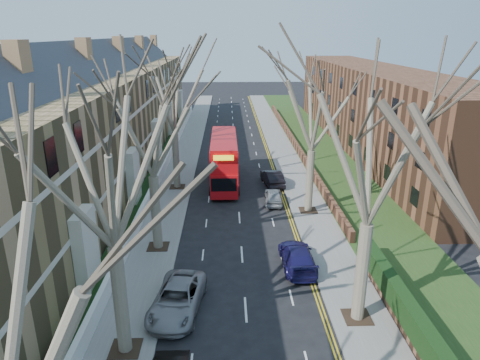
{
  "coord_description": "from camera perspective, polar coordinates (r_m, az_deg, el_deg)",
  "views": [
    {
      "loc": [
        -0.87,
        -10.3,
        14.01
      ],
      "look_at": [
        0.07,
        21.52,
        3.0
      ],
      "focal_mm": 32.0,
      "sensor_mm": 36.0,
      "label": 1
    }
  ],
  "objects": [
    {
      "name": "tree_left_dist",
      "position": [
        38.86,
        -9.02,
        12.28
      ],
      "size": [
        10.5,
        10.5,
        14.71
      ],
      "color": "#6A604B",
      "rests_on": "ground"
    },
    {
      "name": "pavement_left",
      "position": [
        51.49,
        -7.35,
        3.21
      ],
      "size": [
        3.0,
        102.0,
        0.12
      ],
      "primitive_type": "cube",
      "color": "slate",
      "rests_on": "ground"
    },
    {
      "name": "car_right_far",
      "position": [
        41.39,
        4.33,
        0.31
      ],
      "size": [
        2.11,
        4.57,
        1.45
      ],
      "primitive_type": "imported",
      "rotation": [
        0.0,
        0.0,
        3.28
      ],
      "color": "black",
      "rests_on": "ground"
    },
    {
      "name": "grass_verge_right",
      "position": [
        52.46,
        10.91,
        3.42
      ],
      "size": [
        6.0,
        102.0,
        0.06
      ],
      "color": "#243D16",
      "rests_on": "ground"
    },
    {
      "name": "terrace_left",
      "position": [
        44.05,
        -18.65,
        6.99
      ],
      "size": [
        9.7,
        78.0,
        13.6
      ],
      "color": "olive",
      "rests_on": "ground"
    },
    {
      "name": "tree_right_far",
      "position": [
        33.3,
        9.88,
        10.58
      ],
      "size": [
        10.15,
        10.15,
        14.22
      ],
      "color": "#6A604B",
      "rests_on": "ground"
    },
    {
      "name": "pavement_right",
      "position": [
        51.69,
        6.02,
        3.32
      ],
      "size": [
        3.0,
        102.0,
        0.12
      ],
      "primitive_type": "cube",
      "color": "slate",
      "rests_on": "ground"
    },
    {
      "name": "tree_right_mid",
      "position": [
        19.95,
        17.68,
        5.28
      ],
      "size": [
        10.5,
        10.5,
        14.71
      ],
      "color": "#6A604B",
      "rests_on": "ground"
    },
    {
      "name": "tree_left_mid",
      "position": [
        17.57,
        -17.61,
        3.5
      ],
      "size": [
        10.5,
        10.5,
        14.71
      ],
      "color": "#6A604B",
      "rests_on": "ground"
    },
    {
      "name": "car_left_far",
      "position": [
        23.6,
        -8.35,
        -15.41
      ],
      "size": [
        3.08,
        5.49,
        1.45
      ],
      "primitive_type": "imported",
      "rotation": [
        0.0,
        0.0,
        -0.14
      ],
      "color": "gray",
      "rests_on": "ground"
    },
    {
      "name": "double_decker_bus",
      "position": [
        41.36,
        -2.13,
        2.5
      ],
      "size": [
        2.78,
        10.75,
        4.5
      ],
      "rotation": [
        0.0,
        0.0,
        3.15
      ],
      "color": "#B00C11",
      "rests_on": "ground"
    },
    {
      "name": "tree_left_far",
      "position": [
        27.16,
        -12.04,
        8.56
      ],
      "size": [
        10.15,
        10.15,
        14.22
      ],
      "color": "#6A604B",
      "rests_on": "ground"
    },
    {
      "name": "car_right_near",
      "position": [
        27.46,
        7.67,
        -10.1
      ],
      "size": [
        2.02,
        4.83,
        1.4
      ],
      "primitive_type": "imported",
      "rotation": [
        0.0,
        0.0,
        3.15
      ],
      "color": "#1A1751",
      "rests_on": "ground"
    },
    {
      "name": "flats_right",
      "position": [
        57.08,
        17.29,
        9.14
      ],
      "size": [
        13.97,
        54.0,
        10.0
      ],
      "color": "brown",
      "rests_on": "ground"
    },
    {
      "name": "car_right_mid",
      "position": [
        37.03,
        4.51,
        -2.14
      ],
      "size": [
        1.76,
        3.83,
        1.27
      ],
      "primitive_type": "imported",
      "rotation": [
        0.0,
        0.0,
        3.07
      ],
      "color": "gray",
      "rests_on": "ground"
    },
    {
      "name": "front_wall_left",
      "position": [
        43.94,
        -10.48,
        1.02
      ],
      "size": [
        0.3,
        78.0,
        1.0
      ],
      "color": "white",
      "rests_on": "ground"
    }
  ]
}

